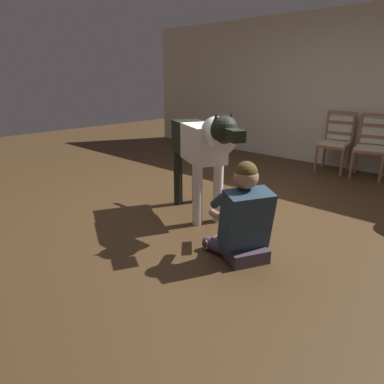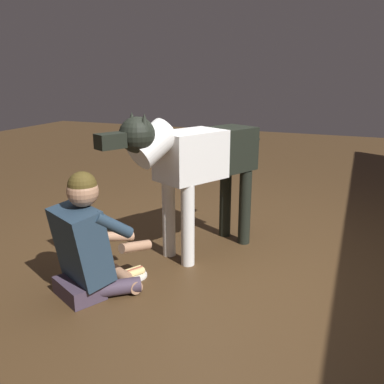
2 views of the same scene
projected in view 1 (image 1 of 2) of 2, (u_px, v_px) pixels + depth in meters
The scene contains 7 objects.
ground_plane at pixel (222, 212), 4.08m from camera, with size 15.17×15.17×0.00m, color #432E1A.
back_wall at pixel (340, 90), 5.84m from camera, with size 8.76×0.10×2.60m, color beige.
dining_chair_left_of_pair at pixel (337, 139), 5.73m from camera, with size 0.50×0.51×0.98m.
dining_chair_right_of_pair at pixel (372, 143), 5.37m from camera, with size 0.53×0.53×0.98m.
person_sitting_on_floor at pixel (243, 219), 2.97m from camera, with size 0.72×0.63×0.87m.
large_dog at pixel (201, 147), 3.71m from camera, with size 1.50×0.85×1.22m.
hot_dog_on_plate at pixel (225, 237), 3.39m from camera, with size 0.21×0.21×0.06m.
Camera 1 is at (2.33, -3.01, 1.53)m, focal length 32.20 mm.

